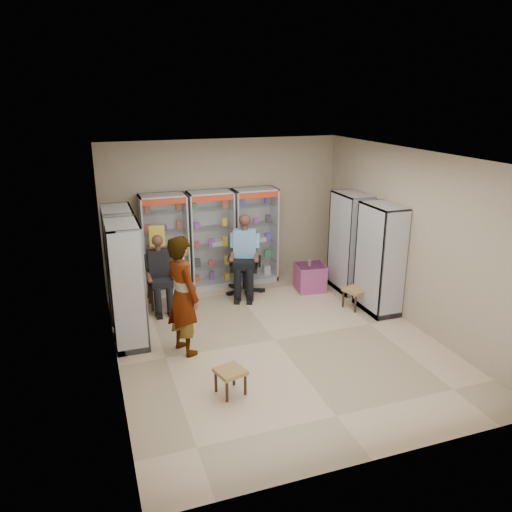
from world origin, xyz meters
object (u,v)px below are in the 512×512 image
object	(u,v)px
woven_stool_a	(355,298)
woven_stool_b	(230,381)
cabinet_back_left	(165,244)
cabinet_left_near	(127,285)
office_chair	(244,264)
pink_trunk	(310,277)
seated_shopkeeper	(245,257)
cabinet_back_mid	(211,240)
cabinet_right_far	(350,243)
standing_man	(183,296)
wooden_chair	(160,283)
cabinet_back_right	(255,235)
cabinet_right_near	(380,259)
cabinet_left_far	(121,263)

from	to	relation	value
woven_stool_a	woven_stool_b	world-z (taller)	woven_stool_a
cabinet_back_left	cabinet_left_near	size ratio (longest dim) A/B	1.00
office_chair	pink_trunk	bearing A→B (deg)	8.26
seated_shopkeeper	pink_trunk	distance (m)	1.43
cabinet_back_mid	cabinet_left_near	distance (m)	2.77
cabinet_right_far	cabinet_back_mid	bearing A→B (deg)	66.35
standing_man	cabinet_left_near	bearing A→B (deg)	31.98
wooden_chair	pink_trunk	distance (m)	3.04
woven_stool_b	cabinet_back_left	bearing A→B (deg)	92.66
cabinet_back_left	cabinet_back_right	distance (m)	1.90
cabinet_right_near	seated_shopkeeper	bearing A→B (deg)	52.20
woven_stool_b	standing_man	size ratio (longest dim) A/B	0.19
cabinet_right_far	woven_stool_a	world-z (taller)	cabinet_right_far
cabinet_right_near	cabinet_left_far	xyz separation A→B (m)	(-4.46, 1.30, 0.00)
cabinet_back_left	standing_man	size ratio (longest dim) A/B	1.06
cabinet_left_far	woven_stool_a	distance (m)	4.35
cabinet_left_far	cabinet_right_near	bearing A→B (deg)	73.75
seated_shopkeeper	office_chair	bearing A→B (deg)	112.30
woven_stool_b	standing_man	bearing A→B (deg)	104.39
cabinet_right_far	cabinet_left_far	size ratio (longest dim) A/B	1.00
cabinet_left_near	wooden_chair	world-z (taller)	cabinet_left_near
cabinet_back_right	cabinet_right_far	distance (m)	1.98
cabinet_back_mid	office_chair	distance (m)	0.88
cabinet_back_right	pink_trunk	world-z (taller)	cabinet_back_right
cabinet_right_far	cabinet_left_near	distance (m)	4.55
cabinet_left_far	seated_shopkeeper	size ratio (longest dim) A/B	1.30
cabinet_right_near	woven_stool_b	xyz separation A→B (m)	(-3.35, -1.73, -0.82)
cabinet_left_near	standing_man	world-z (taller)	cabinet_left_near
seated_shopkeeper	pink_trunk	xyz separation A→B (m)	(1.31, -0.28, -0.50)
cabinet_back_left	cabinet_left_far	distance (m)	1.32
cabinet_back_left	pink_trunk	world-z (taller)	cabinet_back_left
cabinet_back_left	cabinet_left_far	bearing A→B (deg)	-135.00
cabinet_back_mid	pink_trunk	world-z (taller)	cabinet_back_mid
cabinet_back_left	pink_trunk	bearing A→B (deg)	-18.16
cabinet_back_left	seated_shopkeeper	xyz separation A→B (m)	(1.47, -0.64, -0.23)
cabinet_right_near	pink_trunk	size ratio (longest dim) A/B	3.58
cabinet_right_far	seated_shopkeeper	size ratio (longest dim) A/B	1.30
cabinet_back_right	cabinet_left_near	distance (m)	3.48
cabinet_back_right	woven_stool_a	bearing A→B (deg)	-57.17
cabinet_right_near	seated_shopkeeper	size ratio (longest dim) A/B	1.30
cabinet_left_far	pink_trunk	bearing A→B (deg)	90.27
cabinet_right_far	woven_stool_b	world-z (taller)	cabinet_right_far
wooden_chair	woven_stool_b	size ratio (longest dim) A/B	2.62
cabinet_back_right	wooden_chair	distance (m)	2.33
cabinet_back_right	standing_man	size ratio (longest dim) A/B	1.06
cabinet_back_mid	cabinet_back_right	size ratio (longest dim) A/B	1.00
cabinet_back_mid	wooden_chair	xyz separation A→B (m)	(-1.20, -0.73, -0.53)
woven_stool_a	cabinet_back_left	bearing A→B (deg)	147.80
seated_shopkeeper	standing_man	bearing A→B (deg)	-107.42
cabinet_left_far	standing_man	size ratio (longest dim) A/B	1.06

